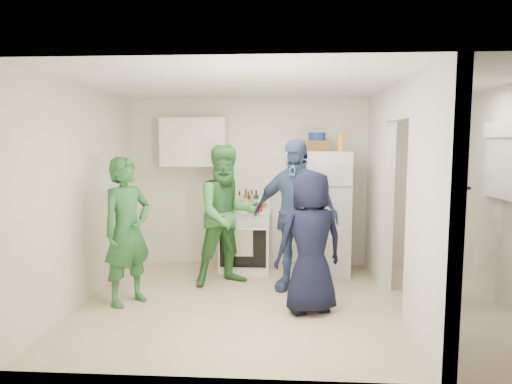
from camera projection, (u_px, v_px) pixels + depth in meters
The scene contains 36 objects.
floor at pixel (290, 303), 5.27m from camera, with size 4.80×4.80×0.00m, color #C4B28A.
wall_back at pixel (290, 182), 6.81m from camera, with size 4.80×4.80×0.00m, color silver.
wall_front at pixel (294, 224), 3.44m from camera, with size 4.80×4.80×0.00m, color silver.
wall_left at pixel (84, 195), 5.28m from camera, with size 3.40×3.40×0.00m, color silver.
wall_right at pixel (511, 198), 4.98m from camera, with size 3.40×3.40×0.00m, color silver.
ceiling at pixel (292, 83), 4.99m from camera, with size 4.80×4.80×0.00m, color white.
partition_pier_back at pixel (379, 187), 6.14m from camera, with size 0.12×1.20×2.50m, color silver.
partition_pier_front at pixel (431, 213), 3.96m from camera, with size 0.12×1.20×2.50m, color silver.
partition_header at pixel (403, 101), 4.93m from camera, with size 0.12×1.00×0.40m, color silver.
stove at pixel (245, 240), 6.62m from camera, with size 0.74×0.62×0.89m, color white.
upper_cabinet at pixel (194, 142), 6.65m from camera, with size 0.95×0.34×0.70m, color silver.
fridge at pixel (323, 212), 6.47m from camera, with size 0.71×0.69×1.73m, color white.
wicker_basket at pixel (317, 146), 6.42m from camera, with size 0.35×0.25×0.15m, color brown.
blue_bowl at pixel (317, 137), 6.41m from camera, with size 0.24×0.24×0.11m, color navy.
yellow_cup_stack_top at pixel (341, 142), 6.25m from camera, with size 0.09×0.09×0.25m, color #F7A914.
wall_clock at pixel (293, 152), 6.74m from camera, with size 0.22×0.22×0.03m, color white.
spice_shelf at pixel (290, 176), 6.75m from camera, with size 0.35×0.08×0.03m, color olive.
nook_window at pixel (503, 160), 5.13m from camera, with size 0.03×0.70×0.80m, color black.
nook_window_frame at pixel (502, 160), 5.13m from camera, with size 0.04×0.76×0.86m, color white.
nook_valance at pixel (501, 129), 5.09m from camera, with size 0.04×0.82×0.18m, color white.
yellow_cup_stack_stove at pixel (235, 203), 6.34m from camera, with size 0.09×0.09×0.25m, color yellow.
red_cup at pixel (259, 207), 6.35m from camera, with size 0.09×0.09×0.12m, color #BA160C.
person_green_left at pixel (127, 231), 5.19m from camera, with size 0.62×0.40×1.69m, color #29682D.
person_green_center at pixel (228, 215), 5.92m from camera, with size 0.88×0.69×1.82m, color #3A7D37.
person_denim at pixel (295, 215), 5.67m from camera, with size 1.11×0.46×1.90m, color #365076.
person_navy at pixel (310, 242), 4.94m from camera, with size 0.76×0.50×1.56m, color black.
person_nook at pixel (440, 237), 5.19m from camera, with size 1.01×0.58×1.56m, color black.
bottle_a at pixel (226, 199), 6.70m from camera, with size 0.08×0.08×0.27m, color brown.
bottle_b at pixel (231, 199), 6.47m from camera, with size 0.06×0.06×0.31m, color #24521B.
bottle_c at pixel (240, 200), 6.70m from camera, with size 0.07×0.07×0.25m, color #B0B9BF.
bottle_d at pixel (246, 199), 6.50m from camera, with size 0.06×0.06×0.30m, color brown.
bottle_e at pixel (252, 199), 6.71m from camera, with size 0.07×0.07×0.27m, color #A6B1B8.
bottle_f at pixel (256, 200), 6.57m from camera, with size 0.08×0.08×0.28m, color #163A15.
bottle_g at pixel (264, 198), 6.68m from camera, with size 0.06×0.06×0.29m, color olive.
bottle_h at pixel (224, 202), 6.44m from camera, with size 0.06×0.06×0.25m, color #A2A8AE.
bottle_i at pixel (248, 200), 6.65m from camera, with size 0.06×0.06×0.25m, color #611610.
Camera 1 is at (-0.08, -5.10, 1.87)m, focal length 32.00 mm.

